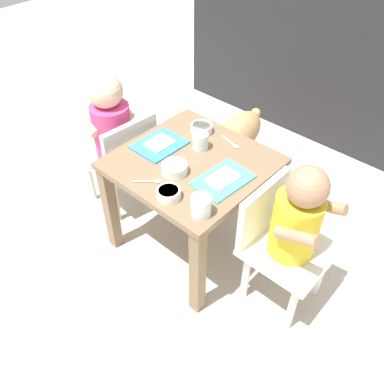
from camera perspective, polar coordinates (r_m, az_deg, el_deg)
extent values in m
plane|color=beige|center=(1.83, 0.00, -6.78)|extent=(7.00, 7.00, 0.00)
cube|color=#232326|center=(2.46, 20.89, 17.64)|extent=(1.87, 0.39, 0.93)
cube|color=#7A6047|center=(1.53, 0.00, 4.01)|extent=(0.54, 0.53, 0.03)
cube|color=#7A6047|center=(1.70, -11.28, -2.27)|extent=(0.04, 0.04, 0.42)
cube|color=#7A6047|center=(1.46, 0.78, -11.13)|extent=(0.04, 0.04, 0.42)
cube|color=#7A6047|center=(1.93, -0.58, 4.84)|extent=(0.04, 0.04, 0.42)
cube|color=#7A6047|center=(1.72, 11.16, -1.70)|extent=(0.04, 0.04, 0.42)
cube|color=white|center=(1.89, -10.47, 4.91)|extent=(0.30, 0.30, 0.02)
cube|color=white|center=(1.73, -8.45, 6.26)|extent=(0.04, 0.27, 0.22)
cylinder|color=#D83F7F|center=(1.81, -10.99, 8.27)|extent=(0.17, 0.17, 0.25)
sphere|color=beige|center=(1.73, -12.01, 13.61)|extent=(0.14, 0.14, 0.14)
cylinder|color=white|center=(2.08, -9.43, 4.30)|extent=(0.03, 0.03, 0.25)
cylinder|color=white|center=(2.00, -13.97, 1.80)|extent=(0.03, 0.03, 0.25)
cylinder|color=white|center=(1.95, -5.90, 1.76)|extent=(0.03, 0.03, 0.25)
cylinder|color=white|center=(1.87, -10.62, -1.02)|extent=(0.03, 0.03, 0.25)
cylinder|color=beige|center=(1.86, -9.79, 11.59)|extent=(0.15, 0.05, 0.09)
cylinder|color=beige|center=(1.78, -14.61, 9.29)|extent=(0.15, 0.05, 0.09)
cube|color=white|center=(1.50, 13.35, -7.93)|extent=(0.28, 0.28, 0.02)
cube|color=white|center=(1.45, 9.84, -2.39)|extent=(0.02, 0.27, 0.22)
cylinder|color=yellow|center=(1.40, 14.15, -4.59)|extent=(0.16, 0.16, 0.24)
sphere|color=#A87A5B|center=(1.28, 15.82, 0.69)|extent=(0.13, 0.13, 0.13)
cylinder|color=white|center=(1.52, 13.73, -15.29)|extent=(0.03, 0.03, 0.25)
cylinder|color=white|center=(1.64, 17.46, -10.63)|extent=(0.03, 0.03, 0.25)
cylinder|color=white|center=(1.57, 7.49, -11.43)|extent=(0.03, 0.03, 0.25)
cylinder|color=white|center=(1.68, 11.57, -7.25)|extent=(0.03, 0.03, 0.25)
cylinder|color=#A87A5B|center=(1.29, 14.32, -6.02)|extent=(0.15, 0.04, 0.09)
cylinder|color=#A87A5B|center=(1.41, 18.11, -1.86)|extent=(0.15, 0.04, 0.09)
ellipsoid|color=tan|center=(2.08, 6.32, 7.91)|extent=(0.20, 0.39, 0.20)
sphere|color=tan|center=(1.90, 3.09, 6.29)|extent=(0.12, 0.12, 0.12)
sphere|color=black|center=(1.87, 2.34, 5.55)|extent=(0.06, 0.06, 0.06)
torus|color=green|center=(1.93, 3.64, 6.41)|extent=(0.11, 0.04, 0.10)
sphere|color=tan|center=(2.19, 8.87, 10.82)|extent=(0.05, 0.05, 0.05)
cylinder|color=tan|center=(2.12, 3.43, 3.67)|extent=(0.04, 0.04, 0.14)
cylinder|color=tan|center=(2.08, 5.68, 2.67)|extent=(0.04, 0.04, 0.14)
cylinder|color=tan|center=(2.26, 6.34, 6.27)|extent=(0.04, 0.04, 0.14)
cylinder|color=tan|center=(2.22, 8.50, 5.37)|extent=(0.04, 0.04, 0.14)
cube|color=#388CD8|center=(1.61, -4.53, 6.59)|extent=(0.15, 0.19, 0.01)
cube|color=white|center=(1.60, -4.54, 6.82)|extent=(0.08, 0.10, 0.01)
cube|color=#4CC6BC|center=(1.44, 4.32, 1.67)|extent=(0.15, 0.21, 0.01)
cube|color=white|center=(1.43, 4.33, 1.92)|extent=(0.08, 0.12, 0.01)
cylinder|color=white|center=(1.57, 1.17, 7.10)|extent=(0.06, 0.06, 0.07)
cylinder|color=silver|center=(1.58, 1.17, 6.73)|extent=(0.05, 0.05, 0.04)
cylinder|color=white|center=(1.29, 1.24, -1.96)|extent=(0.07, 0.07, 0.07)
cylinder|color=silver|center=(1.30, 1.23, -2.40)|extent=(0.06, 0.06, 0.04)
cylinder|color=white|center=(1.67, 1.34, 8.86)|extent=(0.09, 0.09, 0.03)
cylinder|color=#B26633|center=(1.67, 1.35, 9.25)|extent=(0.07, 0.07, 0.01)
cylinder|color=white|center=(1.46, -2.43, 3.29)|extent=(0.09, 0.09, 0.04)
cylinder|color=#D84C33|center=(1.45, -2.45, 3.76)|extent=(0.08, 0.08, 0.01)
cylinder|color=white|center=(1.36, -3.28, -0.23)|extent=(0.08, 0.08, 0.03)
cylinder|color=#D84C33|center=(1.35, -3.30, 0.19)|extent=(0.07, 0.07, 0.01)
cylinder|color=silver|center=(1.63, 5.09, 7.16)|extent=(0.07, 0.03, 0.01)
ellipsoid|color=silver|center=(1.60, 6.12, 6.33)|extent=(0.03, 0.03, 0.01)
cylinder|color=silver|center=(1.44, -6.66, 1.48)|extent=(0.06, 0.06, 0.01)
ellipsoid|color=silver|center=(1.43, -4.77, 1.51)|extent=(0.03, 0.03, 0.01)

